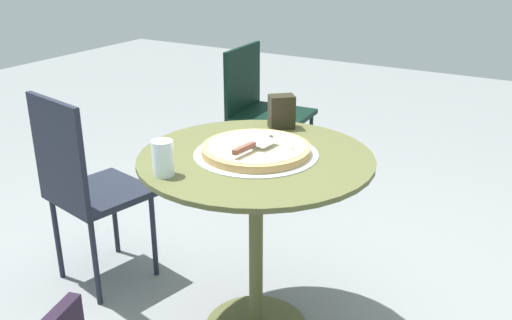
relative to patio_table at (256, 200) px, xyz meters
name	(u,v)px	position (x,y,z in m)	size (l,w,h in m)	color
patio_table	(256,200)	(0.00, 0.00, 0.00)	(0.84, 0.84, 0.75)	brown
pizza_on_tray	(256,150)	(-0.01, 0.01, 0.19)	(0.45, 0.45, 0.05)	silver
pizza_server	(253,145)	(0.01, -0.04, 0.23)	(0.09, 0.21, 0.02)	silver
drinking_cup	(163,158)	(-0.17, -0.30, 0.23)	(0.07, 0.07, 0.12)	white
napkin_dispenser	(282,112)	(-0.07, 0.32, 0.24)	(0.10, 0.07, 0.14)	black
patio_chair_near	(261,104)	(-0.76, 1.34, -0.08)	(0.47, 0.47, 0.85)	black
patio_chair_far	(84,181)	(-0.80, -0.09, -0.07)	(0.43, 0.43, 0.89)	#1B202D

